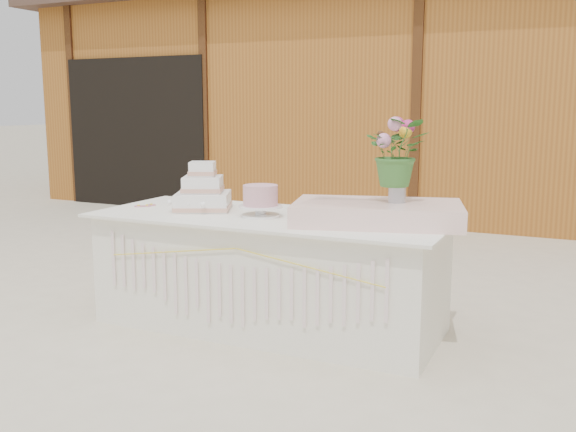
# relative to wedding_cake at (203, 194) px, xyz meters

# --- Properties ---
(ground) EXTENTS (80.00, 80.00, 0.00)m
(ground) POSITION_rel_wedding_cake_xyz_m (0.53, -0.02, -0.89)
(ground) COLOR beige
(ground) RESTS_ON ground
(barn) EXTENTS (12.60, 4.60, 3.30)m
(barn) POSITION_rel_wedding_cake_xyz_m (0.52, 5.98, 0.79)
(barn) COLOR #975C1F
(barn) RESTS_ON ground
(cake_table) EXTENTS (2.40, 1.00, 0.77)m
(cake_table) POSITION_rel_wedding_cake_xyz_m (0.53, -0.02, -0.50)
(cake_table) COLOR white
(cake_table) RESTS_ON ground
(wedding_cake) EXTENTS (0.50, 0.50, 0.34)m
(wedding_cake) POSITION_rel_wedding_cake_xyz_m (0.00, 0.00, 0.00)
(wedding_cake) COLOR white
(wedding_cake) RESTS_ON cake_table
(pink_cake_stand) EXTENTS (0.29, 0.29, 0.21)m
(pink_cake_stand) POSITION_rel_wedding_cake_xyz_m (0.50, -0.08, 0.00)
(pink_cake_stand) COLOR white
(pink_cake_stand) RESTS_ON cake_table
(satin_runner) EXTENTS (1.15, 0.84, 0.13)m
(satin_runner) POSITION_rel_wedding_cake_xyz_m (1.27, 0.01, -0.05)
(satin_runner) COLOR #F8CEC7
(satin_runner) RESTS_ON cake_table
(flower_vase) EXTENTS (0.11, 0.11, 0.15)m
(flower_vase) POSITION_rel_wedding_cake_xyz_m (1.37, 0.07, 0.09)
(flower_vase) COLOR #ADADB2
(flower_vase) RESTS_ON satin_runner
(bouquet) EXTENTS (0.43, 0.38, 0.42)m
(bouquet) POSITION_rel_wedding_cake_xyz_m (1.37, 0.07, 0.37)
(bouquet) COLOR #366D2B
(bouquet) RESTS_ON flower_vase
(loose_flowers) EXTENTS (0.19, 0.33, 0.02)m
(loose_flowers) POSITION_rel_wedding_cake_xyz_m (-0.46, 0.06, -0.11)
(loose_flowers) COLOR #CA7B8B
(loose_flowers) RESTS_ON cake_table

